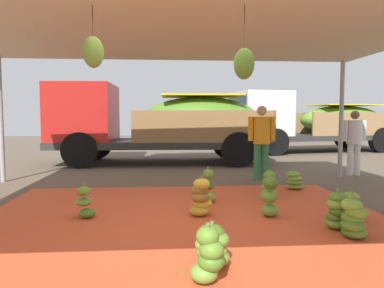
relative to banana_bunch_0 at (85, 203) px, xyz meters
name	(u,v)px	position (x,y,z in m)	size (l,w,h in m)	color
ground_plane	(178,182)	(1.38, 2.72, -0.22)	(40.00, 40.00, 0.00)	brown
tarp_orange	(185,222)	(1.38, -0.28, -0.21)	(5.72, 4.88, 0.01)	#D1512D
tent_canopy	(185,17)	(1.38, -0.37, 2.46)	(8.00, 7.00, 2.76)	#9EA0A5
banana_bunch_0	(85,203)	(0.00, 0.00, 0.00)	(0.35, 0.32, 0.51)	#477523
banana_bunch_1	(269,185)	(2.90, 1.01, 0.02)	(0.36, 0.39, 0.51)	#6B9E38
banana_bunch_2	(294,181)	(3.62, 1.73, -0.04)	(0.45, 0.45, 0.41)	#6B9E38
banana_bunch_3	(208,257)	(1.48, -2.09, 0.02)	(0.35, 0.33, 0.52)	#6B9E38
banana_bunch_4	(212,246)	(1.56, -1.72, -0.02)	(0.45, 0.45, 0.43)	#6B9E38
banana_bunch_5	(338,212)	(3.27, -0.74, 0.01)	(0.38, 0.39, 0.52)	#60932D
banana_bunch_6	(201,198)	(1.62, 0.00, 0.04)	(0.42, 0.40, 0.58)	gold
banana_bunch_7	(351,208)	(3.60, -0.45, -0.02)	(0.37, 0.39, 0.45)	#518428
banana_bunch_9	(354,220)	(3.30, -1.06, 0.01)	(0.37, 0.39, 0.50)	#477523
banana_bunch_10	(208,187)	(1.82, 0.82, 0.04)	(0.34, 0.34, 0.58)	#75A83D
banana_bunch_11	(270,198)	(2.59, -0.12, 0.05)	(0.34, 0.34, 0.60)	#6B9E38
cargo_truck_main	(157,122)	(0.86, 6.12, 1.05)	(6.60, 2.56, 2.40)	#2D2D2D
cargo_truck_far	(310,122)	(7.03, 9.32, 1.02)	(7.10, 3.52, 2.40)	#2D2D2D
worker_0	(261,137)	(3.28, 2.91, 0.76)	(0.61, 0.37, 1.67)	#337A4C
worker_1	(354,138)	(5.68, 3.33, 0.70)	(0.57, 0.35, 1.57)	silver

